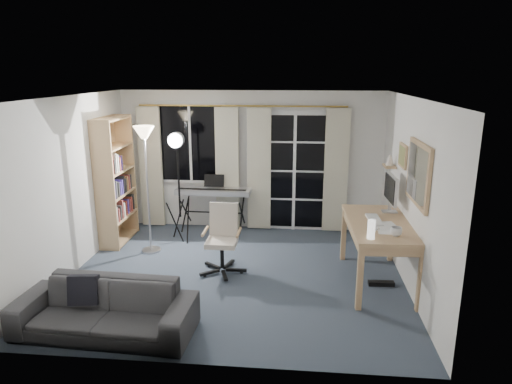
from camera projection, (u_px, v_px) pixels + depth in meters
floor at (236, 275)px, 6.28m from camera, size 4.50×4.00×0.02m
window at (191, 143)px, 7.88m from camera, size 1.20×0.08×1.40m
french_door at (294, 172)px, 7.84m from camera, size 1.32×0.09×2.11m
curtains at (242, 168)px, 7.81m from camera, size 3.60×0.07×2.13m
bookshelf at (113, 184)px, 7.29m from camera, size 0.34×0.95×2.03m
torchiere_lamp at (145, 152)px, 6.69m from camera, size 0.39×0.39×1.94m
keyboard_piano at (213, 192)px, 7.78m from camera, size 1.29×0.64×0.93m
studio_light at (177, 153)px, 7.10m from camera, size 0.33×0.37×1.84m
office_chair at (223, 232)px, 6.31m from camera, size 0.63×0.66×0.95m
desk at (379, 230)px, 5.87m from camera, size 0.84×1.59×0.84m
monitor at (391, 190)px, 6.18m from camera, size 0.21×0.60×0.52m
desk_clutter at (377, 242)px, 5.66m from camera, size 0.48×0.96×1.06m
mug at (396, 230)px, 5.34m from camera, size 0.14×0.11×0.14m
wall_mirror at (418, 174)px, 5.33m from camera, size 0.04×0.94×0.74m
framed_print at (403, 156)px, 6.18m from camera, size 0.03×0.42×0.32m
wall_shelf at (390, 162)px, 6.72m from camera, size 0.16×0.30×0.18m
sofa at (104, 301)px, 4.80m from camera, size 1.91×0.64×0.74m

